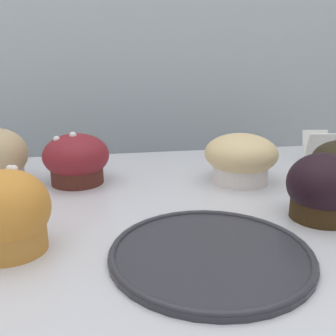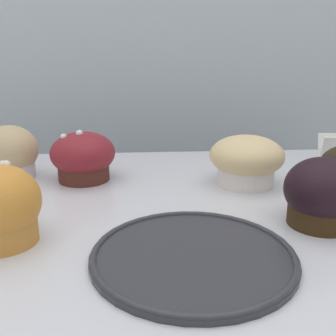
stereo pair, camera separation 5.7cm
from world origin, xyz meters
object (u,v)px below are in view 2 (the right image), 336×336
at_px(muffin_back_right, 247,160).
at_px(serving_plate, 193,255).
at_px(muffin_back_left, 83,157).
at_px(muffin_front_left, 0,208).
at_px(muffin_front_right, 10,154).
at_px(muffin_front_center, 322,195).

bearing_deg(muffin_back_right, serving_plate, -116.29).
xyz_separation_m(muffin_back_left, muffin_front_left, (-0.06, -0.22, 0.00)).
distance_m(muffin_front_right, serving_plate, 0.41).
bearing_deg(muffin_front_left, muffin_front_right, 105.06).
height_order(muffin_back_left, muffin_back_right, muffin_back_left).
bearing_deg(serving_plate, muffin_front_center, 23.73).
bearing_deg(muffin_front_center, muffin_back_left, 147.89).
xyz_separation_m(muffin_back_left, muffin_back_right, (0.27, -0.04, 0.00)).
distance_m(muffin_back_right, muffin_front_right, 0.40).
relative_size(muffin_back_left, muffin_front_right, 1.12).
relative_size(muffin_back_left, serving_plate, 0.49).
bearing_deg(muffin_back_right, muffin_back_left, 171.55).
xyz_separation_m(muffin_back_left, muffin_front_right, (-0.13, 0.02, 0.00)).
bearing_deg(muffin_front_right, muffin_front_left, -74.94).
distance_m(muffin_back_right, serving_plate, 0.26).
bearing_deg(serving_plate, muffin_back_left, 118.73).
height_order(muffin_back_right, muffin_front_left, muffin_front_left).
bearing_deg(muffin_front_center, serving_plate, -156.27).
distance_m(muffin_front_center, muffin_back_left, 0.38).
distance_m(muffin_back_left, muffin_front_left, 0.23).
relative_size(muffin_front_left, serving_plate, 0.43).
bearing_deg(serving_plate, muffin_front_left, 166.37).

